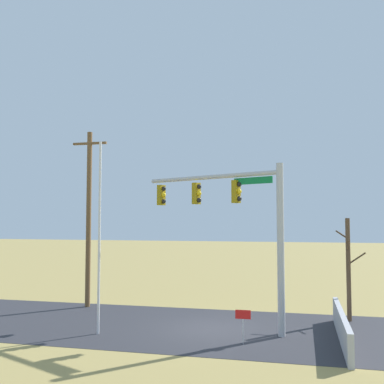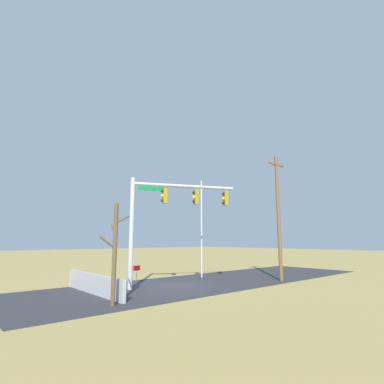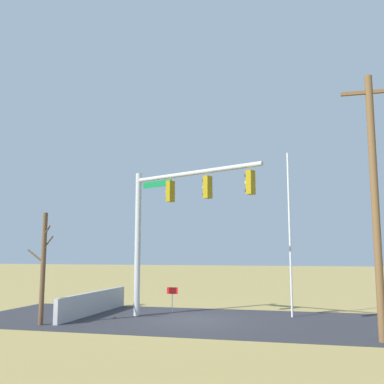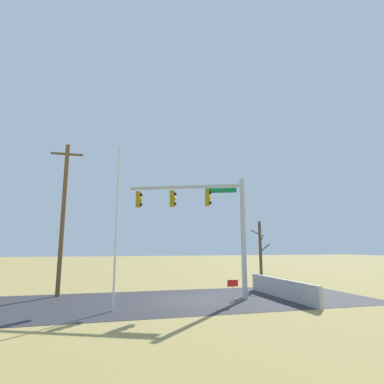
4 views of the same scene
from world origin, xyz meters
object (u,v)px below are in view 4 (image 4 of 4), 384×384
object	(u,v)px
bare_tree	(261,254)
open_sign	(233,286)
signal_mast	(208,213)
utility_pole	(63,215)
flagpole	(116,226)

from	to	relation	value
bare_tree	open_sign	bearing A→B (deg)	-130.01
signal_mast	open_sign	world-z (taller)	signal_mast
utility_pole	open_sign	size ratio (longest dim) A/B	7.50
bare_tree	open_sign	size ratio (longest dim) A/B	3.75
bare_tree	flagpole	bearing A→B (deg)	-154.14
flagpole	bare_tree	world-z (taller)	flagpole
signal_mast	bare_tree	bearing A→B (deg)	29.41
utility_pole	open_sign	distance (m)	10.91
utility_pole	flagpole	bearing A→B (deg)	-59.34
open_sign	utility_pole	bearing A→B (deg)	149.21
signal_mast	flagpole	xyz separation A→B (m)	(-5.20, -2.15, -0.97)
signal_mast	open_sign	xyz separation A→B (m)	(0.55, -2.27, -3.89)
flagpole	open_sign	bearing A→B (deg)	-1.21
flagpole	open_sign	distance (m)	6.44
signal_mast	flagpole	bearing A→B (deg)	-157.52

